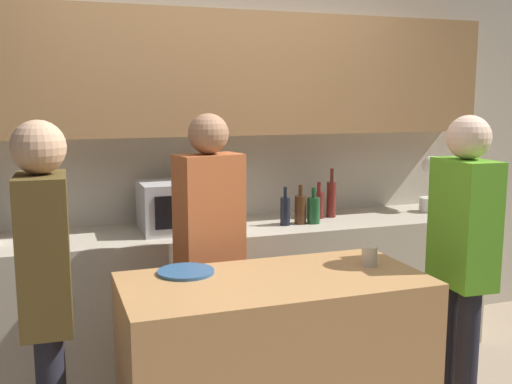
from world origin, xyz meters
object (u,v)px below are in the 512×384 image
object	(u,v)px
plate_on_island	(186,272)
bottle_4	(331,199)
microwave	(183,206)
bottle_1	(300,209)
cup_0	(369,256)
person_left	(46,285)
bottle_0	(285,211)
person_right	(210,238)
bottle_2	(314,210)
potted_plant	(430,184)
bottle_3	(319,204)
person_center	(462,250)

from	to	relation	value
plate_on_island	bottle_4	bearing A→B (deg)	38.81
microwave	bottle_1	world-z (taller)	microwave
bottle_1	cup_0	world-z (taller)	bottle_1
person_left	bottle_0	bearing A→B (deg)	127.24
plate_on_island	person_right	world-z (taller)	person_right
bottle_2	cup_0	bearing A→B (deg)	-99.52
person_right	bottle_2	bearing A→B (deg)	-164.52
microwave	potted_plant	distance (m)	1.77
potted_plant	person_left	bearing A→B (deg)	-156.94
bottle_3	person_center	size ratio (longest dim) A/B	0.15
microwave	cup_0	size ratio (longest dim) A/B	5.63
cup_0	person_center	distance (m)	0.47
potted_plant	person_center	world-z (taller)	person_center
bottle_3	person_left	world-z (taller)	person_left
microwave	bottle_1	xyz separation A→B (m)	(0.74, -0.08, -0.05)
person_left	person_right	distance (m)	0.99
bottle_3	plate_on_island	world-z (taller)	bottle_3
potted_plant	plate_on_island	size ratio (longest dim) A/B	1.52
plate_on_island	person_right	size ratio (longest dim) A/B	0.16
bottle_4	person_center	distance (m)	1.24
plate_on_island	person_right	bearing A→B (deg)	60.97
person_left	person_right	xyz separation A→B (m)	(0.82, 0.56, 0.00)
microwave	person_right	world-z (taller)	person_right
bottle_1	person_right	bearing A→B (deg)	-147.59
person_right	bottle_4	bearing A→B (deg)	-162.83
potted_plant	bottle_4	size ratio (longest dim) A/B	1.20
microwave	bottle_0	world-z (taller)	microwave
cup_0	person_left	bearing A→B (deg)	179.98
potted_plant	bottle_3	xyz separation A→B (m)	(-0.84, 0.05, -0.11)
person_left	person_right	world-z (taller)	person_right
bottle_0	person_center	world-z (taller)	person_center
bottle_3	person_left	distance (m)	2.07
microwave	bottle_4	bearing A→B (deg)	3.29
bottle_4	cup_0	bearing A→B (deg)	-107.69
plate_on_island	bottle_3	bearing A→B (deg)	40.95
bottle_1	person_center	world-z (taller)	person_center
bottle_2	bottle_4	xyz separation A→B (m)	(0.20, 0.15, 0.04)
bottle_0	microwave	bearing A→B (deg)	172.63
bottle_1	person_left	world-z (taller)	person_left
person_left	plate_on_island	bearing A→B (deg)	107.56
plate_on_island	person_right	distance (m)	0.45
potted_plant	bottle_4	bearing A→B (deg)	175.57
microwave	bottle_4	distance (m)	1.03
potted_plant	bottle_1	xyz separation A→B (m)	(-1.02, -0.08, -0.10)
microwave	bottle_3	distance (m)	0.93
bottle_0	bottle_4	size ratio (longest dim) A/B	0.74
bottle_2	cup_0	xyz separation A→B (m)	(-0.17, -1.00, -0.04)
person_left	bottle_1	bearing A→B (deg)	125.47
bottle_2	cup_0	size ratio (longest dim) A/B	2.51
person_center	person_right	xyz separation A→B (m)	(-1.10, 0.65, 0.00)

